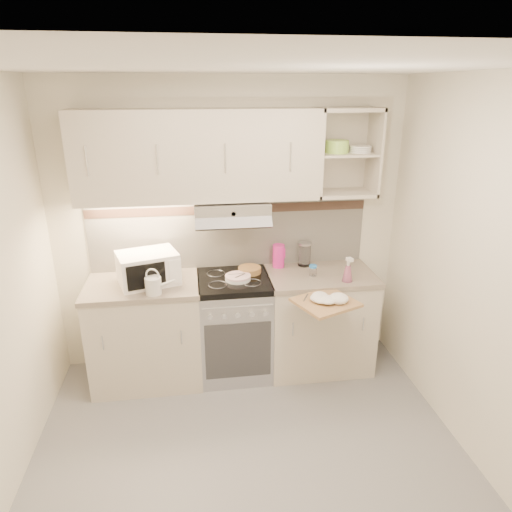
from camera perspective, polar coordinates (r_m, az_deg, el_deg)
The scene contains 17 objects.
ground at distance 3.41m, azimuth -0.55°, elevation -24.38°, with size 3.00×3.00×0.00m, color gray.
room_shell at distance 2.89m, azimuth -1.59°, elevation 4.83°, with size 3.04×2.84×2.52m.
base_cabinet_left at distance 4.04m, azimuth -13.49°, elevation -9.45°, with size 0.90×0.60×0.86m, color beige.
worktop_left at distance 3.84m, azimuth -14.04°, elevation -3.61°, with size 0.92×0.62×0.04m, color gray.
base_cabinet_right at distance 4.16m, azimuth 7.74°, elevation -8.14°, with size 0.90×0.60×0.86m, color beige.
worktop_right at distance 3.96m, azimuth 8.05°, elevation -2.41°, with size 0.92×0.62×0.04m, color gray.
electric_range at distance 4.02m, azimuth -2.71°, elevation -8.68°, with size 0.60×0.60×0.90m.
microwave at distance 3.78m, azimuth -13.37°, elevation -1.47°, with size 0.54×0.46×0.26m.
watering_can at distance 3.59m, azimuth -12.61°, elevation -3.54°, with size 0.24×0.13×0.21m.
plate_stack at distance 3.78m, azimuth -2.28°, elevation -2.70°, with size 0.21×0.21×0.05m.
bread_loaf at distance 3.92m, azimuth -0.81°, elevation -1.75°, with size 0.20×0.20×0.05m, color olive.
pink_pitcher at distance 4.02m, azimuth 2.85°, elevation 0.02°, with size 0.11×0.10×0.21m.
glass_jar at distance 4.07m, azimuth 6.08°, elevation 0.26°, with size 0.11×0.11×0.22m.
spice_jar at distance 3.88m, azimuth 7.13°, elevation -1.79°, with size 0.07×0.07×0.10m.
spray_bottle at distance 3.80m, azimuth 11.40°, elevation -1.88°, with size 0.09×0.09×0.23m.
cutting_board at distance 3.50m, azimuth 8.70°, elevation -5.76°, with size 0.42×0.38×0.02m, color tan.
dish_towel at distance 3.47m, azimuth 9.24°, elevation -5.21°, with size 0.26×0.22×0.07m, color white, non-canonical shape.
Camera 1 is at (-0.32, -2.40, 2.40)m, focal length 32.00 mm.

